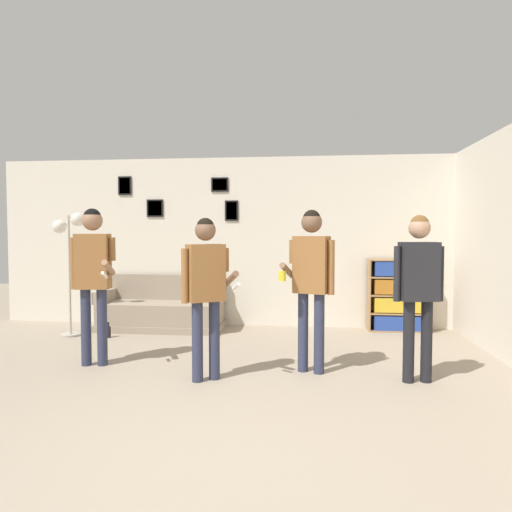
{
  "coord_description": "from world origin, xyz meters",
  "views": [
    {
      "loc": [
        0.78,
        -2.71,
        1.47
      ],
      "look_at": [
        0.24,
        2.27,
        1.23
      ],
      "focal_mm": 32.0,
      "sensor_mm": 36.0,
      "label": 1
    }
  ],
  "objects_px": {
    "bottle_on_floor": "(108,332)",
    "person_player_foreground_center": "(206,282)",
    "couch": "(162,311)",
    "person_spectator_near_bookshelf": "(419,280)",
    "person_player_foreground_left": "(93,268)",
    "person_watcher_holding_cup": "(311,272)",
    "floor_lamp": "(69,241)",
    "bookshelf": "(398,295)"
  },
  "relations": [
    {
      "from": "person_player_foreground_left",
      "to": "bottle_on_floor",
      "type": "distance_m",
      "value": 1.73
    },
    {
      "from": "person_player_foreground_left",
      "to": "bottle_on_floor",
      "type": "height_order",
      "value": "person_player_foreground_left"
    },
    {
      "from": "bottle_on_floor",
      "to": "person_player_foreground_center",
      "type": "bearing_deg",
      "value": -43.78
    },
    {
      "from": "bookshelf",
      "to": "person_player_foreground_center",
      "type": "height_order",
      "value": "person_player_foreground_center"
    },
    {
      "from": "floor_lamp",
      "to": "bottle_on_floor",
      "type": "distance_m",
      "value": 1.43
    },
    {
      "from": "person_spectator_near_bookshelf",
      "to": "bottle_on_floor",
      "type": "xyz_separation_m",
      "value": [
        -3.9,
        1.55,
        -0.93
      ]
    },
    {
      "from": "bookshelf",
      "to": "floor_lamp",
      "type": "height_order",
      "value": "floor_lamp"
    },
    {
      "from": "bookshelf",
      "to": "person_watcher_holding_cup",
      "type": "relative_size",
      "value": 0.63
    },
    {
      "from": "floor_lamp",
      "to": "bottle_on_floor",
      "type": "relative_size",
      "value": 8.01
    },
    {
      "from": "person_player_foreground_center",
      "to": "person_spectator_near_bookshelf",
      "type": "distance_m",
      "value": 2.11
    },
    {
      "from": "person_player_foreground_left",
      "to": "person_spectator_near_bookshelf",
      "type": "relative_size",
      "value": 1.06
    },
    {
      "from": "couch",
      "to": "floor_lamp",
      "type": "relative_size",
      "value": 1.07
    },
    {
      "from": "couch",
      "to": "bookshelf",
      "type": "bearing_deg",
      "value": 3.19
    },
    {
      "from": "person_spectator_near_bookshelf",
      "to": "person_player_foreground_center",
      "type": "bearing_deg",
      "value": -175.32
    },
    {
      "from": "person_player_foreground_center",
      "to": "bottle_on_floor",
      "type": "bearing_deg",
      "value": 136.22
    },
    {
      "from": "person_player_foreground_left",
      "to": "person_spectator_near_bookshelf",
      "type": "xyz_separation_m",
      "value": [
        3.46,
        -0.21,
        -0.07
      ]
    },
    {
      "from": "floor_lamp",
      "to": "person_watcher_holding_cup",
      "type": "bearing_deg",
      "value": -22.15
    },
    {
      "from": "floor_lamp",
      "to": "bookshelf",
      "type": "bearing_deg",
      "value": 9.95
    },
    {
      "from": "couch",
      "to": "person_player_foreground_left",
      "type": "xyz_separation_m",
      "value": [
        -0.14,
        -2.03,
        0.81
      ]
    },
    {
      "from": "floor_lamp",
      "to": "bottle_on_floor",
      "type": "xyz_separation_m",
      "value": [
        0.6,
        -0.06,
        -1.29
      ]
    },
    {
      "from": "floor_lamp",
      "to": "person_spectator_near_bookshelf",
      "type": "height_order",
      "value": "floor_lamp"
    },
    {
      "from": "person_watcher_holding_cup",
      "to": "floor_lamp",
      "type": "bearing_deg",
      "value": 157.85
    },
    {
      "from": "couch",
      "to": "person_watcher_holding_cup",
      "type": "xyz_separation_m",
      "value": [
        2.28,
        -2.04,
        0.79
      ]
    },
    {
      "from": "person_player_foreground_left",
      "to": "person_player_foreground_center",
      "type": "relative_size",
      "value": 1.08
    },
    {
      "from": "bookshelf",
      "to": "person_watcher_holding_cup",
      "type": "distance_m",
      "value": 2.67
    },
    {
      "from": "person_player_foreground_center",
      "to": "couch",
      "type": "bearing_deg",
      "value": 116.86
    },
    {
      "from": "bookshelf",
      "to": "floor_lamp",
      "type": "relative_size",
      "value": 0.62
    },
    {
      "from": "floor_lamp",
      "to": "person_player_foreground_left",
      "type": "distance_m",
      "value": 1.76
    },
    {
      "from": "person_player_foreground_center",
      "to": "person_spectator_near_bookshelf",
      "type": "relative_size",
      "value": 0.98
    },
    {
      "from": "person_watcher_holding_cup",
      "to": "person_spectator_near_bookshelf",
      "type": "xyz_separation_m",
      "value": [
        1.05,
        -0.21,
        -0.05
      ]
    },
    {
      "from": "person_player_foreground_center",
      "to": "person_watcher_holding_cup",
      "type": "xyz_separation_m",
      "value": [
        1.05,
        0.38,
        0.07
      ]
    },
    {
      "from": "person_watcher_holding_cup",
      "to": "bottle_on_floor",
      "type": "height_order",
      "value": "person_watcher_holding_cup"
    },
    {
      "from": "bookshelf",
      "to": "bottle_on_floor",
      "type": "distance_m",
      "value": 4.32
    },
    {
      "from": "person_player_foreground_center",
      "to": "person_watcher_holding_cup",
      "type": "relative_size",
      "value": 0.95
    },
    {
      "from": "bookshelf",
      "to": "person_spectator_near_bookshelf",
      "type": "xyz_separation_m",
      "value": [
        -0.3,
        -2.45,
        0.47
      ]
    },
    {
      "from": "couch",
      "to": "person_spectator_near_bookshelf",
      "type": "height_order",
      "value": "person_spectator_near_bookshelf"
    },
    {
      "from": "floor_lamp",
      "to": "bottle_on_floor",
      "type": "height_order",
      "value": "floor_lamp"
    },
    {
      "from": "person_watcher_holding_cup",
      "to": "bottle_on_floor",
      "type": "xyz_separation_m",
      "value": [
        -2.85,
        1.34,
        -0.98
      ]
    },
    {
      "from": "bottle_on_floor",
      "to": "person_player_foreground_left",
      "type": "bearing_deg",
      "value": -71.98
    },
    {
      "from": "floor_lamp",
      "to": "person_watcher_holding_cup",
      "type": "height_order",
      "value": "floor_lamp"
    },
    {
      "from": "person_watcher_holding_cup",
      "to": "bottle_on_floor",
      "type": "bearing_deg",
      "value": 154.77
    },
    {
      "from": "person_player_foreground_center",
      "to": "bottle_on_floor",
      "type": "distance_m",
      "value": 2.65
    }
  ]
}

